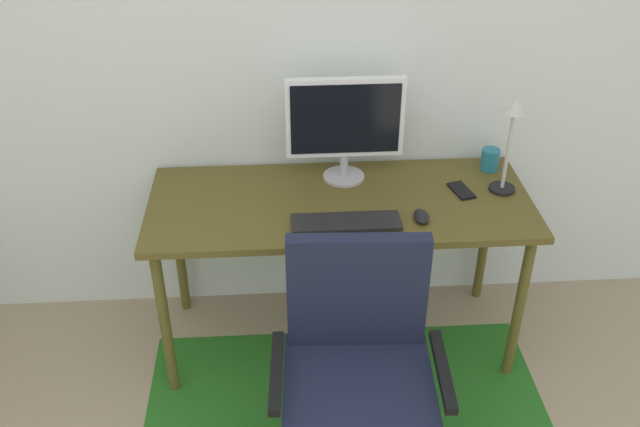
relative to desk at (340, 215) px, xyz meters
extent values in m
cube|color=silver|center=(-0.35, 0.40, 0.61)|extent=(6.00, 0.10, 2.60)
cube|color=brown|center=(0.00, 0.00, 0.06)|extent=(1.59, 0.66, 0.03)
cylinder|color=brown|center=(-0.73, -0.27, -0.32)|extent=(0.04, 0.04, 0.73)
cylinder|color=brown|center=(0.73, -0.27, -0.32)|extent=(0.04, 0.04, 0.73)
cylinder|color=brown|center=(-0.73, 0.27, -0.32)|extent=(0.04, 0.04, 0.73)
cylinder|color=brown|center=(0.73, 0.27, -0.32)|extent=(0.04, 0.04, 0.73)
cylinder|color=#B2B2B7|center=(0.03, 0.19, 0.08)|extent=(0.18, 0.18, 0.01)
cylinder|color=#B2B2B7|center=(0.03, 0.19, 0.14)|extent=(0.04, 0.04, 0.10)
cube|color=white|center=(0.03, 0.19, 0.36)|extent=(0.49, 0.04, 0.35)
cube|color=black|center=(0.03, 0.17, 0.36)|extent=(0.45, 0.00, 0.31)
cube|color=black|center=(0.01, -0.18, 0.08)|extent=(0.43, 0.13, 0.02)
ellipsoid|color=black|center=(0.31, -0.17, 0.09)|extent=(0.06, 0.10, 0.03)
cylinder|color=#227187|center=(0.68, 0.22, 0.12)|extent=(0.08, 0.08, 0.10)
cube|color=black|center=(0.52, 0.04, 0.08)|extent=(0.10, 0.15, 0.01)
cylinder|color=black|center=(0.69, 0.04, 0.08)|extent=(0.11, 0.11, 0.01)
cylinder|color=beige|center=(0.69, 0.04, 0.26)|extent=(0.02, 0.02, 0.34)
cone|color=beige|center=(0.69, 0.04, 0.46)|extent=(0.10, 0.10, 0.06)
cube|color=#191E33|center=(0.00, -0.79, -0.22)|extent=(0.55, 0.55, 0.08)
cube|color=#191E33|center=(0.01, -0.56, 0.04)|extent=(0.50, 0.09, 0.45)
cube|color=black|center=(-0.28, -0.77, -0.11)|extent=(0.06, 0.36, 0.03)
cube|color=black|center=(0.28, -0.80, -0.11)|extent=(0.06, 0.36, 0.03)
camera|label=1|loc=(-0.24, -2.46, 1.60)|focal=39.41mm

